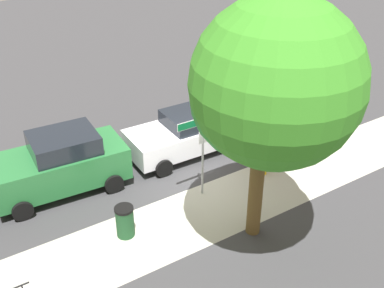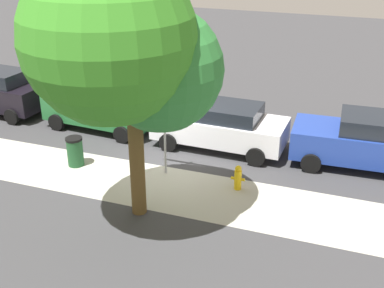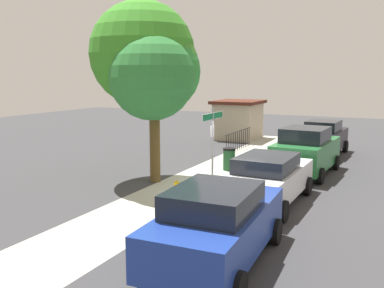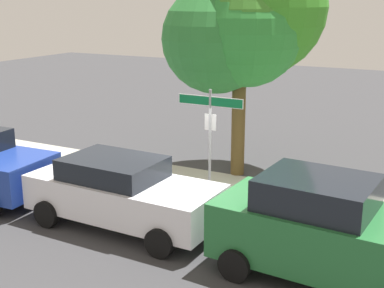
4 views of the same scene
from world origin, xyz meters
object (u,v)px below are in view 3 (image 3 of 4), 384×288
at_px(car_white, 268,178).
at_px(trash_bin, 229,159).
at_px(street_sign, 213,130).
at_px(shade_tree, 151,64).
at_px(car_blue, 217,224).
at_px(car_green, 306,151).
at_px(car_black, 324,138).
at_px(utility_shed, 238,119).
at_px(fire_hydrant, 177,192).

xyz_separation_m(car_white, trash_bin, (4.07, 2.94, -0.35)).
relative_size(street_sign, car_white, 0.64).
relative_size(shade_tree, trash_bin, 7.14).
height_order(car_blue, trash_bin, car_blue).
relative_size(car_white, car_green, 1.06).
distance_m(shade_tree, car_black, 10.72).
bearing_deg(car_green, car_blue, -176.29).
bearing_deg(car_blue, street_sign, 21.92).
bearing_deg(utility_shed, street_sign, -164.25).
height_order(street_sign, fire_hydrant, street_sign).
bearing_deg(trash_bin, street_sign, -170.53).
bearing_deg(car_green, car_white, -179.05).
bearing_deg(shade_tree, street_sign, -86.97).
height_order(car_blue, car_white, car_blue).
bearing_deg(car_white, car_green, -1.40).
relative_size(shade_tree, car_black, 1.69).
distance_m(car_black, utility_shed, 6.99).
bearing_deg(car_black, trash_bin, 154.14).
xyz_separation_m(car_green, car_black, (4.80, 0.04, -0.08)).
distance_m(car_black, fire_hydrant, 11.32).
bearing_deg(shade_tree, car_black, -30.82).
bearing_deg(fire_hydrant, car_green, -25.04).
relative_size(car_white, utility_shed, 1.39).
height_order(shade_tree, car_white, shade_tree).
relative_size(car_green, fire_hydrant, 5.62).
distance_m(car_white, car_green, 4.81).
distance_m(car_white, utility_shed, 14.38).
bearing_deg(fire_hydrant, utility_shed, 12.46).
xyz_separation_m(car_green, utility_shed, (8.33, 6.07, 0.28)).
bearing_deg(fire_hydrant, trash_bin, 3.17).
distance_m(shade_tree, fire_hydrant, 5.32).
bearing_deg(trash_bin, car_black, -29.49).
bearing_deg(utility_shed, fire_hydrant, -167.54).
bearing_deg(shade_tree, car_blue, -137.83).
xyz_separation_m(utility_shed, trash_bin, (-9.06, -2.90, -0.79)).
relative_size(car_green, utility_shed, 1.31).
distance_m(car_green, fire_hydrant, 6.82).
bearing_deg(street_sign, car_black, -17.15).
bearing_deg(fire_hydrant, car_black, -14.49).
bearing_deg(car_white, car_black, 0.24).
xyz_separation_m(car_black, utility_shed, (3.53, 6.03, 0.36)).
bearing_deg(street_sign, car_green, -35.69).
bearing_deg(car_green, car_black, 4.24).
distance_m(car_white, car_black, 9.61).
height_order(car_black, trash_bin, car_black).
relative_size(car_blue, car_black, 1.12).
height_order(street_sign, utility_shed, street_sign).
height_order(car_white, trash_bin, car_white).
relative_size(street_sign, car_green, 0.68).
xyz_separation_m(street_sign, trash_bin, (2.99, 0.50, -1.65)).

